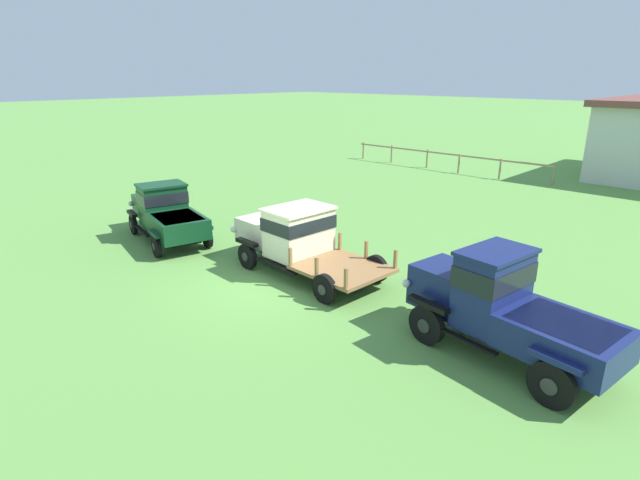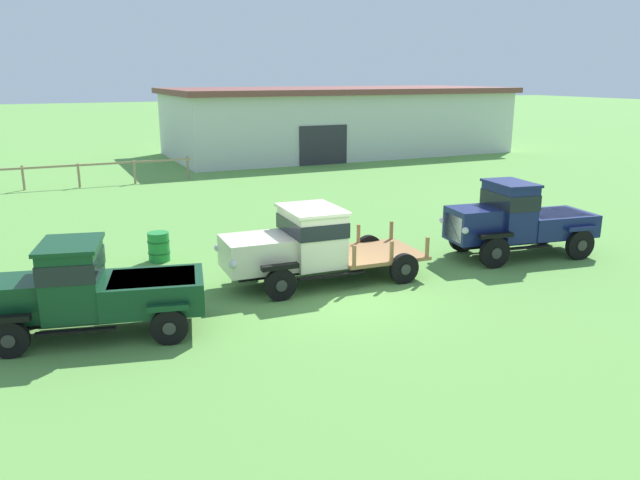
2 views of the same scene
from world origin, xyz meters
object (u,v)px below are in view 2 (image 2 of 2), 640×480
Objects in this scene: farm_shed at (338,120)px; vintage_truck_midrow_center at (517,219)px; vintage_truck_foreground_near at (86,289)px; oil_drum_beside_row at (159,247)px; vintage_truck_second_in_line at (304,244)px.

vintage_truck_midrow_center is at bearing -104.59° from farm_shed.
farm_shed is 26.58m from vintage_truck_midrow_center.
vintage_truck_foreground_near is 5.89× the size of oil_drum_beside_row.
vintage_truck_second_in_line is (-13.59, -25.32, -1.20)m from farm_shed.
vintage_truck_midrow_center reaches higher than vintage_truck_foreground_near.
vintage_truck_foreground_near is at bearing -167.65° from vintage_truck_second_in_line.
vintage_truck_foreground_near is 5.69m from vintage_truck_second_in_line.
farm_shed is 4.56× the size of vintage_truck_foreground_near.
vintage_truck_foreground_near reaches higher than vintage_truck_second_in_line.
vintage_truck_second_in_line is 6.91m from vintage_truck_midrow_center.
vintage_truck_foreground_near is at bearing -125.82° from farm_shed.
oil_drum_beside_row is at bearing 157.96° from vintage_truck_midrow_center.
oil_drum_beside_row is at bearing 63.64° from vintage_truck_foreground_near.
vintage_truck_midrow_center is (-6.69, -25.70, -1.13)m from farm_shed.
farm_shed reaches higher than vintage_truck_midrow_center.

